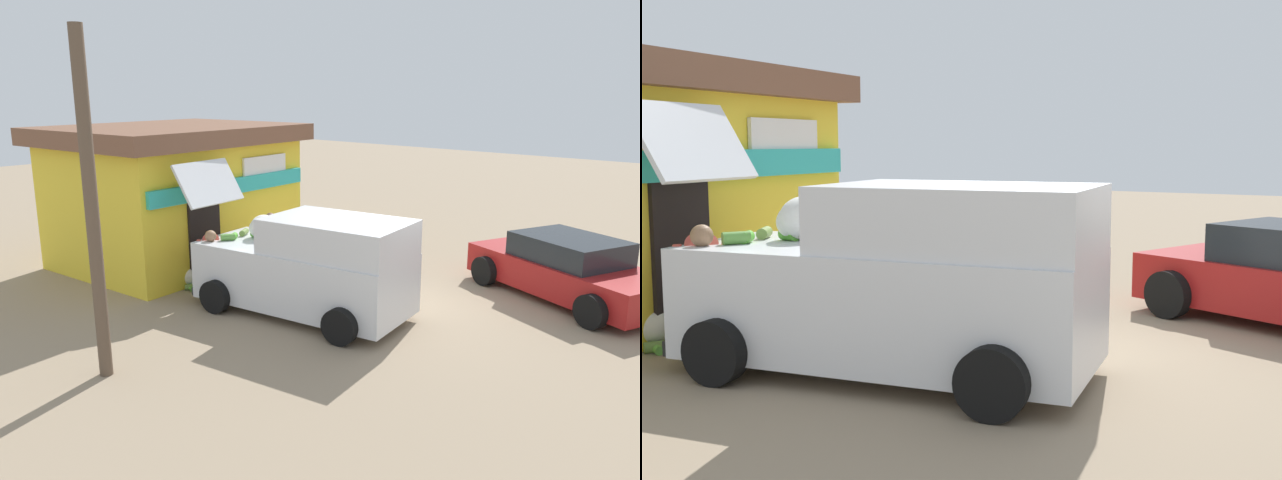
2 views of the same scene
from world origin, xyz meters
The scene contains 6 objects.
ground_plane centered at (0.00, 0.00, 0.00)m, with size 60.00×60.00×0.00m, color gray.
delivery_van centered at (-1.17, 1.25, 0.97)m, with size 2.62×4.93×2.80m.
vendor_standing centered at (-0.26, 3.28, 0.92)m, with size 0.35×0.57×1.60m.
customer_bending centered at (-1.85, 3.36, 0.92)m, with size 0.69×0.72×1.53m.
unloaded_banana_pile centered at (-1.70, 4.47, 0.21)m, with size 0.75×0.91×0.46m.
paint_bucket centered at (1.60, 3.70, 0.18)m, with size 0.28×0.28×0.36m, color #BF3F33.
Camera 2 is at (-7.58, -3.09, 2.35)m, focal length 43.69 mm.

